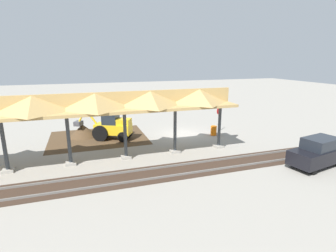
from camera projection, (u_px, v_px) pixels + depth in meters
name	position (u px, v px, depth m)	size (l,w,h in m)	color
ground_plane	(184.00, 134.00, 25.31)	(120.00, 120.00, 0.00)	gray
dirt_work_zone	(98.00, 138.00, 24.20)	(8.61, 7.00, 0.01)	#4C3823
platform_canopy	(65.00, 105.00, 17.03)	(24.07, 3.20, 4.90)	#9E998E
rail_tracks	(226.00, 164.00, 18.09)	(60.00, 2.58, 0.15)	slate
stop_sign	(219.00, 114.00, 25.54)	(0.65, 0.45, 2.59)	gray
backhoe	(112.00, 126.00, 23.48)	(5.13, 3.43, 2.82)	yellow
dirt_mound	(83.00, 136.00, 24.64)	(5.29, 5.29, 2.29)	#4C3823
distant_parked_car	(318.00, 152.00, 17.58)	(4.45, 2.51, 1.98)	black
traffic_barrel	(214.00, 131.00, 24.92)	(0.56, 0.56, 0.90)	orange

